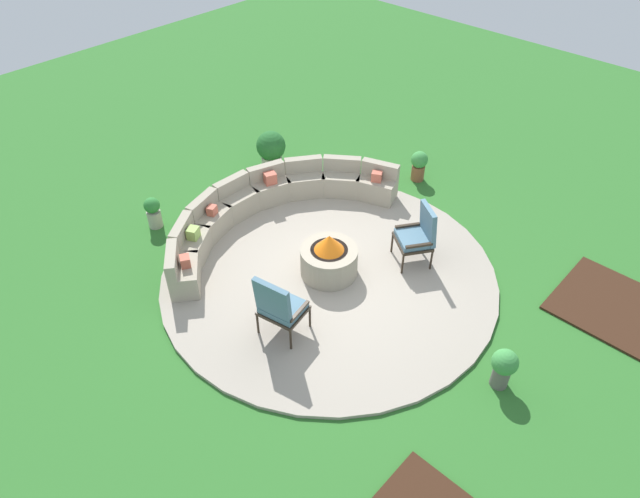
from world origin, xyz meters
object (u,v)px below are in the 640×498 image
at_px(curved_stone_bench, 268,207).
at_px(potted_plant_0, 271,148).
at_px(potted_plant_3, 504,366).
at_px(lounge_chair_front_right, 419,234).
at_px(potted_plant_1, 419,164).
at_px(lounge_chair_front_left, 279,306).
at_px(potted_plant_2, 153,212).
at_px(fire_pit, 329,258).

relative_size(curved_stone_bench, potted_plant_0, 6.15).
xyz_separation_m(curved_stone_bench, potted_plant_0, (1.40, 1.40, 0.06)).
distance_m(curved_stone_bench, potted_plant_3, 4.97).
xyz_separation_m(lounge_chair_front_right, potted_plant_1, (2.12, 1.47, -0.26)).
bearing_deg(potted_plant_0, curved_stone_bench, -135.11).
bearing_deg(potted_plant_0, lounge_chair_front_left, -131.80).
bearing_deg(lounge_chair_front_left, potted_plant_2, 164.22).
xyz_separation_m(potted_plant_0, potted_plant_3, (-1.75, -6.35, -0.03)).
height_order(curved_stone_bench, potted_plant_2, curved_stone_bench).
height_order(potted_plant_1, potted_plant_2, potted_plant_1).
bearing_deg(curved_stone_bench, lounge_chair_front_left, -129.45).
relative_size(potted_plant_1, potted_plant_3, 0.98).
bearing_deg(potted_plant_0, fire_pit, -118.28).
bearing_deg(potted_plant_3, potted_plant_0, 74.59).
height_order(curved_stone_bench, lounge_chair_front_left, lounge_chair_front_left).
bearing_deg(lounge_chair_front_left, potted_plant_3, 15.87).
height_order(potted_plant_0, potted_plant_1, potted_plant_0).
height_order(lounge_chair_front_left, potted_plant_3, lounge_chair_front_left).
distance_m(potted_plant_1, potted_plant_2, 5.24).
relative_size(lounge_chair_front_left, potted_plant_2, 1.88).
distance_m(lounge_chair_front_right, potted_plant_2, 4.75).
relative_size(curved_stone_bench, lounge_chair_front_right, 4.43).
xyz_separation_m(lounge_chair_front_right, potted_plant_2, (-2.42, 4.08, -0.29)).
relative_size(fire_pit, potted_plant_2, 1.54).
bearing_deg(potted_plant_3, potted_plant_1, 48.04).
xyz_separation_m(potted_plant_2, potted_plant_3, (1.14, -6.39, 0.06)).
height_order(curved_stone_bench, potted_plant_0, curved_stone_bench).
bearing_deg(potted_plant_1, potted_plant_3, -131.96).
xyz_separation_m(lounge_chair_front_left, potted_plant_1, (4.83, 0.99, -0.29)).
bearing_deg(potted_plant_3, lounge_chair_front_right, 61.08).
height_order(curved_stone_bench, potted_plant_1, curved_stone_bench).
height_order(lounge_chair_front_right, potted_plant_0, lounge_chair_front_right).
distance_m(potted_plant_1, potted_plant_3, 5.09).
height_order(curved_stone_bench, potted_plant_3, curved_stone_bench).
distance_m(curved_stone_bench, lounge_chair_front_right, 2.81).
distance_m(curved_stone_bench, potted_plant_0, 1.98).
xyz_separation_m(fire_pit, lounge_chair_front_left, (-1.47, -0.37, 0.27)).
bearing_deg(curved_stone_bench, potted_plant_2, 136.13).
bearing_deg(fire_pit, potted_plant_3, -90.68).
bearing_deg(lounge_chair_front_left, potted_plant_1, 90.30).
bearing_deg(potted_plant_2, potted_plant_3, -79.84).
bearing_deg(curved_stone_bench, potted_plant_3, -94.01).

